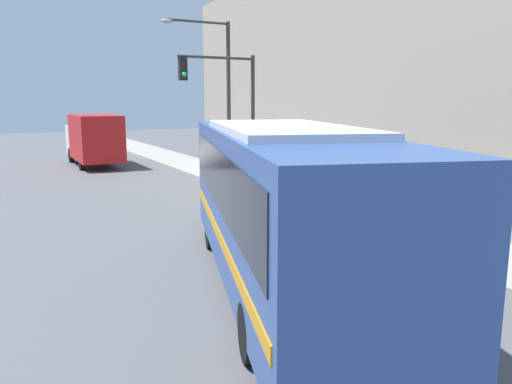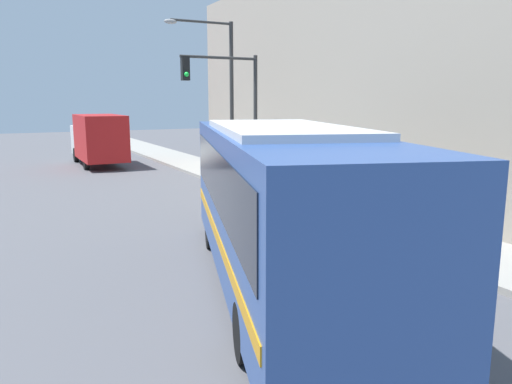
{
  "view_description": "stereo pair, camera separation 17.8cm",
  "coord_description": "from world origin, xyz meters",
  "px_view_note": "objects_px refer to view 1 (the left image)",
  "views": [
    {
      "loc": [
        -4.41,
        -5.53,
        3.86
      ],
      "look_at": [
        1.69,
        5.94,
        1.46
      ],
      "focal_mm": 35.0,
      "sensor_mm": 36.0,
      "label": 1
    },
    {
      "loc": [
        -4.26,
        -5.62,
        3.86
      ],
      "look_at": [
        1.69,
        5.94,
        1.46
      ],
      "focal_mm": 35.0,
      "sensor_mm": 36.0,
      "label": 2
    }
  ],
  "objects_px": {
    "city_bus": "(282,197)",
    "traffic_light_pole": "(229,99)",
    "parking_meter": "(309,182)",
    "delivery_truck": "(93,138)",
    "fire_hydrant": "(366,216)",
    "pedestrian_near_corner": "(324,174)",
    "street_lamp": "(219,86)"
  },
  "relations": [
    {
      "from": "street_lamp",
      "to": "city_bus",
      "type": "bearing_deg",
      "value": -108.55
    },
    {
      "from": "street_lamp",
      "to": "traffic_light_pole",
      "type": "bearing_deg",
      "value": -106.17
    },
    {
      "from": "traffic_light_pole",
      "to": "parking_meter",
      "type": "height_order",
      "value": "traffic_light_pole"
    },
    {
      "from": "pedestrian_near_corner",
      "to": "parking_meter",
      "type": "bearing_deg",
      "value": -140.08
    },
    {
      "from": "fire_hydrant",
      "to": "street_lamp",
      "type": "bearing_deg",
      "value": 91.16
    },
    {
      "from": "city_bus",
      "to": "pedestrian_near_corner",
      "type": "xyz_separation_m",
      "value": [
        5.98,
        6.88,
        -0.84
      ]
    },
    {
      "from": "city_bus",
      "to": "parking_meter",
      "type": "relative_size",
      "value": 7.4
    },
    {
      "from": "city_bus",
      "to": "traffic_light_pole",
      "type": "relative_size",
      "value": 1.9
    },
    {
      "from": "street_lamp",
      "to": "delivery_truck",
      "type": "bearing_deg",
      "value": 112.17
    },
    {
      "from": "fire_hydrant",
      "to": "delivery_truck",
      "type": "bearing_deg",
      "value": 101.86
    },
    {
      "from": "city_bus",
      "to": "delivery_truck",
      "type": "distance_m",
      "value": 22.19
    },
    {
      "from": "parking_meter",
      "to": "traffic_light_pole",
      "type": "bearing_deg",
      "value": 102.16
    },
    {
      "from": "pedestrian_near_corner",
      "to": "fire_hydrant",
      "type": "bearing_deg",
      "value": -109.85
    },
    {
      "from": "fire_hydrant",
      "to": "parking_meter",
      "type": "relative_size",
      "value": 0.54
    },
    {
      "from": "delivery_truck",
      "to": "pedestrian_near_corner",
      "type": "xyz_separation_m",
      "value": [
        5.7,
        -15.3,
        -0.56
      ]
    },
    {
      "from": "fire_hydrant",
      "to": "parking_meter",
      "type": "height_order",
      "value": "parking_meter"
    },
    {
      "from": "street_lamp",
      "to": "pedestrian_near_corner",
      "type": "xyz_separation_m",
      "value": [
        1.77,
        -5.66,
        -3.38
      ]
    },
    {
      "from": "delivery_truck",
      "to": "parking_meter",
      "type": "xyz_separation_m",
      "value": [
        4.13,
        -16.61,
        -0.54
      ]
    },
    {
      "from": "fire_hydrant",
      "to": "street_lamp",
      "type": "distance_m",
      "value": 10.76
    },
    {
      "from": "delivery_truck",
      "to": "traffic_light_pole",
      "type": "distance_m",
      "value": 12.82
    },
    {
      "from": "parking_meter",
      "to": "pedestrian_near_corner",
      "type": "bearing_deg",
      "value": 39.92
    },
    {
      "from": "traffic_light_pole",
      "to": "parking_meter",
      "type": "distance_m",
      "value": 5.31
    },
    {
      "from": "delivery_truck",
      "to": "fire_hydrant",
      "type": "xyz_separation_m",
      "value": [
        4.13,
        -19.65,
        -1.11
      ]
    },
    {
      "from": "parking_meter",
      "to": "delivery_truck",
      "type": "bearing_deg",
      "value": 103.95
    },
    {
      "from": "fire_hydrant",
      "to": "parking_meter",
      "type": "xyz_separation_m",
      "value": [
        0.0,
        3.03,
        0.57
      ]
    },
    {
      "from": "delivery_truck",
      "to": "fire_hydrant",
      "type": "bearing_deg",
      "value": -78.14
    },
    {
      "from": "city_bus",
      "to": "parking_meter",
      "type": "height_order",
      "value": "city_bus"
    },
    {
      "from": "traffic_light_pole",
      "to": "parking_meter",
      "type": "relative_size",
      "value": 3.89
    },
    {
      "from": "city_bus",
      "to": "traffic_light_pole",
      "type": "xyz_separation_m",
      "value": [
        3.46,
        9.97,
        1.98
      ]
    },
    {
      "from": "traffic_light_pole",
      "to": "street_lamp",
      "type": "bearing_deg",
      "value": 73.83
    },
    {
      "from": "street_lamp",
      "to": "pedestrian_near_corner",
      "type": "relative_size",
      "value": 3.94
    },
    {
      "from": "fire_hydrant",
      "to": "pedestrian_near_corner",
      "type": "relative_size",
      "value": 0.42
    }
  ]
}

